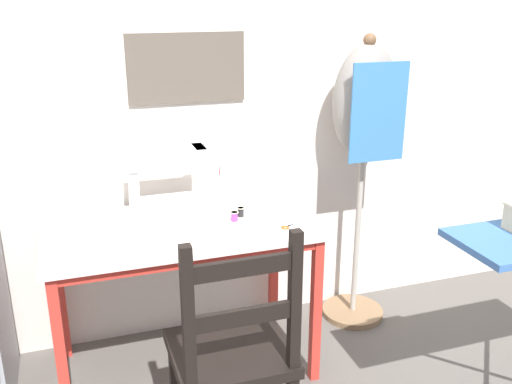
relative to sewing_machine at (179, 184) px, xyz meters
name	(u,v)px	position (x,y,z in m)	size (l,w,h in m)	color
wall_back	(158,75)	(-0.02, 0.26, 0.43)	(10.00, 0.07, 2.55)	silver
sewing_table	(182,244)	(-0.02, -0.12, -0.23)	(1.11, 0.60, 0.70)	silver
sewing_machine	(179,184)	(0.00, 0.00, 0.00)	(0.39, 0.16, 0.33)	white
fabric_bowl	(83,242)	(-0.42, -0.23, -0.11)	(0.13, 0.13, 0.06)	silver
scissors	(291,225)	(0.42, -0.27, -0.14)	(0.15, 0.09, 0.01)	silver
thread_spool_near_machine	(234,217)	(0.21, -0.14, -0.12)	(0.04, 0.04, 0.04)	purple
thread_spool_mid_table	(241,212)	(0.25, -0.10, -0.12)	(0.03, 0.03, 0.04)	black
wooden_chair	(232,357)	(0.03, -0.72, -0.39)	(0.40, 0.38, 0.95)	black
dress_form	(365,120)	(0.91, 0.05, 0.21)	(0.33, 0.32, 1.45)	#846647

